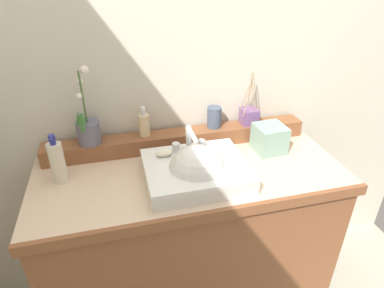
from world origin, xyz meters
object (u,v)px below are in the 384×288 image
at_px(potted_plant, 88,128).
at_px(lotion_bottle, 57,162).
at_px(tumbler_cup, 214,117).
at_px(reed_diffuser, 249,116).
at_px(soap_dispenser, 144,124).
at_px(soap_bar, 164,153).
at_px(tissue_box, 269,138).
at_px(sink_basin, 196,172).

xyz_separation_m(potted_plant, lotion_bottle, (-0.12, -0.15, -0.06)).
relative_size(tumbler_cup, reed_diffuser, 0.39).
distance_m(potted_plant, soap_dispenser, 0.24).
height_order(soap_bar, reed_diffuser, reed_diffuser).
xyz_separation_m(potted_plant, tissue_box, (0.79, -0.14, -0.08)).
height_order(sink_basin, soap_bar, sink_basin).
bearing_deg(soap_dispenser, sink_basin, -59.65).
height_order(potted_plant, tissue_box, potted_plant).
relative_size(sink_basin, potted_plant, 1.20).
bearing_deg(lotion_bottle, potted_plant, 51.40).
bearing_deg(reed_diffuser, soap_dispenser, -179.90).
bearing_deg(soap_dispenser, potted_plant, -178.29).
relative_size(sink_basin, soap_dispenser, 2.88).
height_order(tumbler_cup, lotion_bottle, lotion_bottle).
distance_m(sink_basin, tumbler_cup, 0.35).
bearing_deg(tumbler_cup, potted_plant, -178.61).
relative_size(soap_dispenser, tumbler_cup, 1.41).
bearing_deg(soap_bar, lotion_bottle, 176.54).
xyz_separation_m(potted_plant, tumbler_cup, (0.57, 0.01, -0.02)).
distance_m(soap_bar, tissue_box, 0.50).
bearing_deg(soap_dispenser, soap_bar, -73.23).
bearing_deg(sink_basin, lotion_bottle, 166.59).
distance_m(potted_plant, reed_diffuser, 0.74).
bearing_deg(tissue_box, sink_basin, -159.92).
bearing_deg(lotion_bottle, tumbler_cup, 13.47).
bearing_deg(sink_basin, soap_bar, 137.88).
bearing_deg(reed_diffuser, soap_bar, -157.67).
bearing_deg(soap_bar, soap_dispenser, 106.77).
relative_size(soap_bar, tissue_box, 0.54).
distance_m(soap_dispenser, tumbler_cup, 0.33).
distance_m(soap_bar, potted_plant, 0.35).
bearing_deg(tissue_box, reed_diffuser, 106.95).
xyz_separation_m(sink_basin, tissue_box, (0.38, 0.14, 0.03)).
relative_size(sink_basin, reed_diffuser, 1.58).
xyz_separation_m(sink_basin, soap_dispenser, (-0.17, 0.28, 0.10)).
bearing_deg(potted_plant, soap_bar, -30.99).
height_order(sink_basin, tumbler_cup, sink_basin).
bearing_deg(tumbler_cup, reed_diffuser, -1.90).
relative_size(sink_basin, tumbler_cup, 4.05).
relative_size(soap_bar, soap_dispenser, 0.50).
distance_m(tumbler_cup, reed_diffuser, 0.17).
bearing_deg(soap_bar, reed_diffuser, 22.33).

